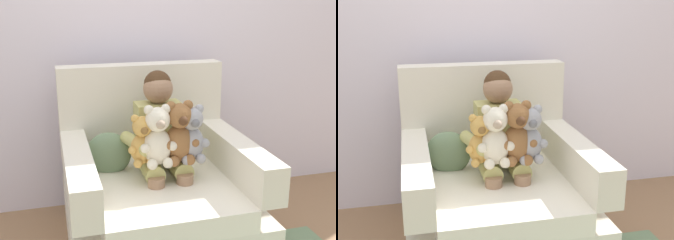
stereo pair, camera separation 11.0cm
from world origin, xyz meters
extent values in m
cube|color=silver|center=(0.00, 0.72, 1.30)|extent=(6.00, 0.10, 2.60)
cube|color=silver|center=(0.00, 0.00, 0.15)|extent=(1.02, 1.01, 0.31)
cube|color=white|center=(0.00, -0.07, 0.37)|extent=(0.74, 0.87, 0.12)
cube|color=silver|center=(0.00, 0.44, 0.71)|extent=(1.02, 0.14, 0.58)
cube|color=silver|center=(-0.44, -0.07, 0.53)|extent=(0.14, 0.87, 0.21)
cube|color=silver|center=(0.44, -0.07, 0.53)|extent=(0.14, 0.87, 0.21)
cube|color=tan|center=(0.04, 0.16, 0.65)|extent=(0.26, 0.16, 0.34)
sphere|color=#9E7556|center=(0.04, 0.16, 0.90)|extent=(0.17, 0.17, 0.17)
sphere|color=#472D19|center=(0.04, 0.17, 0.93)|extent=(0.16, 0.16, 0.16)
cylinder|color=tan|center=(-0.04, 0.03, 0.48)|extent=(0.11, 0.26, 0.11)
cylinder|color=#9E7556|center=(-0.04, -0.10, 0.33)|extent=(0.09, 0.09, 0.30)
cylinder|color=tan|center=(0.12, 0.03, 0.48)|extent=(0.11, 0.26, 0.11)
cylinder|color=#9E7556|center=(0.12, -0.10, 0.33)|extent=(0.09, 0.09, 0.30)
cylinder|color=tan|center=(-0.12, 0.04, 0.63)|extent=(0.13, 0.27, 0.07)
cylinder|color=tan|center=(0.20, 0.04, 0.63)|extent=(0.13, 0.27, 0.07)
ellipsoid|color=silver|center=(-0.02, -0.06, 0.64)|extent=(0.15, 0.13, 0.20)
sphere|color=silver|center=(-0.02, -0.07, 0.79)|extent=(0.13, 0.13, 0.13)
sphere|color=tan|center=(-0.02, -0.13, 0.78)|extent=(0.05, 0.05, 0.05)
sphere|color=silver|center=(-0.07, -0.07, 0.84)|extent=(0.05, 0.05, 0.05)
sphere|color=silver|center=(-0.10, -0.10, 0.65)|extent=(0.05, 0.05, 0.05)
sphere|color=silver|center=(-0.07, -0.12, 0.56)|extent=(0.06, 0.06, 0.06)
sphere|color=silver|center=(0.02, -0.07, 0.84)|extent=(0.05, 0.05, 0.05)
sphere|color=silver|center=(0.05, -0.10, 0.65)|extent=(0.05, 0.05, 0.05)
sphere|color=silver|center=(0.02, -0.12, 0.56)|extent=(0.06, 0.06, 0.06)
ellipsoid|color=#9E9EA3|center=(0.17, -0.05, 0.63)|extent=(0.15, 0.12, 0.19)
sphere|color=#9E9EA3|center=(0.17, -0.06, 0.78)|extent=(0.12, 0.12, 0.12)
sphere|color=slate|center=(0.17, -0.12, 0.77)|extent=(0.05, 0.05, 0.05)
sphere|color=#9E9EA3|center=(0.12, -0.06, 0.83)|extent=(0.05, 0.05, 0.05)
sphere|color=#9E9EA3|center=(0.10, -0.09, 0.64)|extent=(0.05, 0.05, 0.05)
sphere|color=#9E9EA3|center=(0.13, -0.11, 0.56)|extent=(0.05, 0.05, 0.05)
sphere|color=#9E9EA3|center=(0.21, -0.06, 0.83)|extent=(0.05, 0.05, 0.05)
sphere|color=#9E9EA3|center=(0.24, -0.09, 0.64)|extent=(0.05, 0.05, 0.05)
sphere|color=#9E9EA3|center=(0.21, -0.11, 0.56)|extent=(0.05, 0.05, 0.05)
ellipsoid|color=gold|center=(-0.10, -0.03, 0.62)|extent=(0.13, 0.11, 0.17)
sphere|color=gold|center=(-0.10, -0.04, 0.75)|extent=(0.11, 0.11, 0.11)
sphere|color=brown|center=(-0.10, -0.09, 0.74)|extent=(0.04, 0.04, 0.04)
sphere|color=gold|center=(-0.14, -0.03, 0.79)|extent=(0.04, 0.04, 0.04)
sphere|color=gold|center=(-0.16, -0.06, 0.63)|extent=(0.04, 0.04, 0.04)
sphere|color=gold|center=(-0.13, -0.08, 0.56)|extent=(0.05, 0.05, 0.05)
sphere|color=gold|center=(-0.06, -0.03, 0.79)|extent=(0.04, 0.04, 0.04)
sphere|color=gold|center=(-0.04, -0.06, 0.63)|extent=(0.04, 0.04, 0.04)
sphere|color=gold|center=(-0.06, -0.08, 0.56)|extent=(0.05, 0.05, 0.05)
ellipsoid|color=brown|center=(0.10, -0.05, 0.64)|extent=(0.16, 0.13, 0.21)
sphere|color=brown|center=(0.10, -0.07, 0.80)|extent=(0.13, 0.13, 0.13)
sphere|color=#4C2D19|center=(0.10, -0.13, 0.79)|extent=(0.05, 0.05, 0.05)
sphere|color=brown|center=(0.05, -0.06, 0.85)|extent=(0.05, 0.05, 0.05)
sphere|color=brown|center=(0.02, -0.09, 0.65)|extent=(0.05, 0.05, 0.05)
sphere|color=brown|center=(0.05, -0.11, 0.56)|extent=(0.06, 0.06, 0.06)
sphere|color=brown|center=(0.15, -0.06, 0.85)|extent=(0.05, 0.05, 0.05)
sphere|color=brown|center=(0.17, -0.09, 0.65)|extent=(0.05, 0.05, 0.05)
sphere|color=brown|center=(0.14, -0.11, 0.56)|extent=(0.06, 0.06, 0.06)
ellipsoid|color=slate|center=(-0.25, 0.19, 0.53)|extent=(0.28, 0.16, 0.26)
camera|label=1|loc=(-0.56, -2.18, 1.41)|focal=46.54mm
camera|label=2|loc=(-0.46, -2.20, 1.41)|focal=46.54mm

